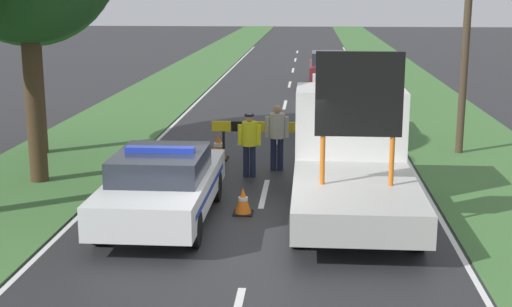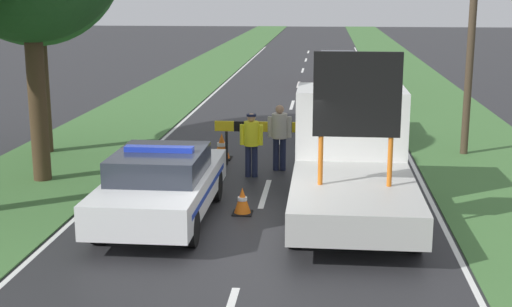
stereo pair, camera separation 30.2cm
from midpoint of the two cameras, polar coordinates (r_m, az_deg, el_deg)
The scene contains 17 objects.
ground_plane at distance 12.93m, azimuth -0.87°, elevation -6.86°, with size 160.00×160.00×0.00m, color #28282B.
lane_markings at distance 26.42m, azimuth 1.86°, elevation 3.34°, with size 7.24×62.69×0.01m.
grass_verge_left at distance 33.10m, azimuth -7.33°, elevation 5.19°, with size 3.74×120.00×0.03m.
grass_verge_right at distance 32.72m, azimuth 12.12°, elevation 4.92°, with size 3.74×120.00×0.03m.
police_car at distance 13.87m, azimuth -8.10°, elevation -2.48°, with size 1.88×4.64×1.50m.
work_truck at distance 14.58m, azimuth 7.06°, elevation -0.13°, with size 2.30×5.41×3.34m.
road_barrier at distance 18.03m, azimuth 0.63°, elevation 1.92°, with size 2.95×0.08×1.14m.
police_officer at distance 16.97m, azimuth -1.05°, elevation 1.14°, with size 0.56×0.35×1.55m.
pedestrian_civilian at distance 17.61m, azimuth 1.20°, elevation 1.72°, with size 0.59×0.38×1.64m.
traffic_cone_near_police at distance 18.07m, azimuth 6.47°, elevation -0.15°, with size 0.47×0.47×0.65m.
traffic_cone_centre_front at distance 17.09m, azimuth -6.09°, elevation -1.10°, with size 0.39×0.39×0.54m.
traffic_cone_near_truck at distance 18.94m, azimuth -3.48°, elevation 0.57°, with size 0.51×0.51×0.70m.
traffic_cone_behind_barrier at distance 14.27m, azimuth -1.65°, elevation -3.82°, with size 0.39×0.39×0.55m.
queued_car_suv_grey at distance 22.52m, azimuth 6.67°, elevation 3.53°, with size 1.87×4.20×1.44m.
queued_car_van_white at distance 28.10m, azimuth 5.99°, elevation 5.48°, with size 1.70×4.35×1.52m.
queued_car_wagon_maroon at distance 33.70m, azimuth 5.56°, elevation 6.79°, with size 1.77×4.61×1.62m.
utility_pole at distance 19.89m, azimuth 16.20°, elevation 11.39°, with size 1.20×0.20×7.83m.
Camera 1 is at (0.96, -12.14, 4.36)m, focal length 50.00 mm.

